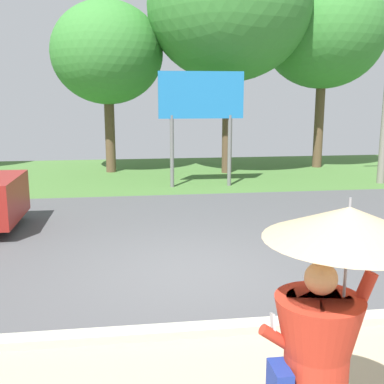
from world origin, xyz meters
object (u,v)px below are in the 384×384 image
(tree_left_far, at_px, (324,33))
(tree_right_mid, at_px, (229,6))
(monk_pedestrian, at_px, (324,339))
(roadside_billboard, at_px, (201,104))
(tree_center_back, at_px, (107,53))

(tree_left_far, height_order, tree_right_mid, tree_right_mid)
(monk_pedestrian, relative_size, tree_right_mid, 0.25)
(tree_left_far, bearing_deg, roadside_billboard, -146.72)
(tree_left_far, bearing_deg, tree_center_back, -178.97)
(tree_center_back, bearing_deg, tree_right_mid, -9.81)
(tree_left_far, xyz_separation_m, tree_right_mid, (-3.85, -0.88, 0.70))
(monk_pedestrian, bearing_deg, tree_left_far, 70.92)
(roadside_billboard, xyz_separation_m, tree_center_back, (-2.87, 3.27, 1.71))
(monk_pedestrian, bearing_deg, tree_center_back, 100.80)
(monk_pedestrian, xyz_separation_m, tree_right_mid, (2.30, 14.03, 4.66))
(tree_left_far, bearing_deg, monk_pedestrian, -112.42)
(monk_pedestrian, distance_m, tree_left_far, 16.60)
(tree_right_mid, bearing_deg, tree_center_back, 170.19)
(monk_pedestrian, height_order, tree_right_mid, tree_right_mid)
(tree_left_far, height_order, tree_center_back, tree_left_far)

